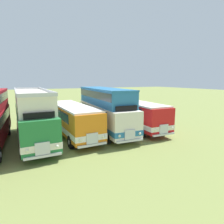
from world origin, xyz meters
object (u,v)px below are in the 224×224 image
at_px(bus_sixth_in_row, 33,114).
at_px(bus_ninth_in_row, 133,113).
at_px(bus_seventh_in_row, 72,118).
at_px(bus_eighth_in_row, 105,108).

height_order(bus_sixth_in_row, bus_ninth_in_row, bus_sixth_in_row).
height_order(bus_seventh_in_row, bus_ninth_in_row, same).
relative_size(bus_sixth_in_row, bus_seventh_in_row, 1.13).
bearing_deg(bus_seventh_in_row, bus_eighth_in_row, 2.25).
xyz_separation_m(bus_sixth_in_row, bus_seventh_in_row, (3.43, -0.12, -0.61)).
bearing_deg(bus_sixth_in_row, bus_eighth_in_row, 0.12).
relative_size(bus_eighth_in_row, bus_ninth_in_row, 1.04).
distance_m(bus_seventh_in_row, bus_eighth_in_row, 3.52).
relative_size(bus_seventh_in_row, bus_eighth_in_row, 0.91).
relative_size(bus_sixth_in_row, bus_eighth_in_row, 1.03).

